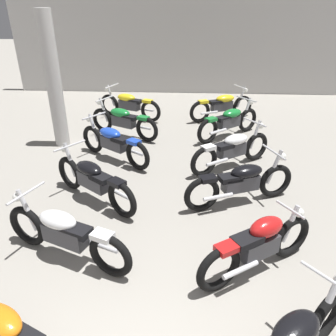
{
  "coord_description": "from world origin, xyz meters",
  "views": [
    {
      "loc": [
        0.33,
        -1.17,
        3.41
      ],
      "look_at": [
        0.0,
        4.37,
        0.55
      ],
      "focal_mm": 35.59,
      "sensor_mm": 36.0,
      "label": 1
    }
  ],
  "objects_px": {
    "motorcycle_left_row_3": "(113,142)",
    "motorcycle_right_row_4": "(229,121)",
    "motorcycle_right_row_2": "(241,182)",
    "support_pillar": "(54,82)",
    "motorcycle_left_row_1": "(65,233)",
    "motorcycle_left_row_5": "(129,104)",
    "motorcycle_right_row_3": "(232,149)",
    "motorcycle_right_row_1": "(259,245)",
    "motorcycle_left_row_2": "(93,180)",
    "motorcycle_left_row_4": "(123,120)",
    "motorcycle_right_row_5": "(222,105)"
  },
  "relations": [
    {
      "from": "motorcycle_left_row_2",
      "to": "motorcycle_left_row_1",
      "type": "bearing_deg",
      "value": -90.02
    },
    {
      "from": "motorcycle_right_row_5",
      "to": "motorcycle_left_row_4",
      "type": "bearing_deg",
      "value": -150.54
    },
    {
      "from": "motorcycle_right_row_5",
      "to": "motorcycle_right_row_3",
      "type": "bearing_deg",
      "value": -91.11
    },
    {
      "from": "motorcycle_right_row_2",
      "to": "motorcycle_right_row_5",
      "type": "bearing_deg",
      "value": 89.23
    },
    {
      "from": "motorcycle_right_row_1",
      "to": "motorcycle_left_row_4",
      "type": "bearing_deg",
      "value": 119.03
    },
    {
      "from": "motorcycle_left_row_1",
      "to": "motorcycle_right_row_1",
      "type": "distance_m",
      "value": 2.68
    },
    {
      "from": "motorcycle_right_row_2",
      "to": "motorcycle_left_row_3",
      "type": "bearing_deg",
      "value": 147.82
    },
    {
      "from": "motorcycle_left_row_4",
      "to": "motorcycle_left_row_3",
      "type": "bearing_deg",
      "value": -88.35
    },
    {
      "from": "motorcycle_right_row_1",
      "to": "motorcycle_left_row_2",
      "type": "bearing_deg",
      "value": 148.61
    },
    {
      "from": "motorcycle_left_row_1",
      "to": "motorcycle_left_row_3",
      "type": "relative_size",
      "value": 1.12
    },
    {
      "from": "motorcycle_right_row_2",
      "to": "motorcycle_left_row_5",
      "type": "bearing_deg",
      "value": 120.85
    },
    {
      "from": "motorcycle_right_row_1",
      "to": "motorcycle_right_row_3",
      "type": "bearing_deg",
      "value": 90.04
    },
    {
      "from": "motorcycle_left_row_3",
      "to": "motorcycle_right_row_4",
      "type": "height_order",
      "value": "same"
    },
    {
      "from": "motorcycle_left_row_3",
      "to": "motorcycle_right_row_5",
      "type": "xyz_separation_m",
      "value": [
        2.74,
        3.07,
        0.0
      ]
    },
    {
      "from": "support_pillar",
      "to": "motorcycle_right_row_3",
      "type": "xyz_separation_m",
      "value": [
        4.2,
        -1.09,
        -1.15
      ]
    },
    {
      "from": "motorcycle_right_row_3",
      "to": "motorcycle_left_row_3",
      "type": "bearing_deg",
      "value": 175.31
    },
    {
      "from": "motorcycle_left_row_4",
      "to": "motorcycle_left_row_5",
      "type": "height_order",
      "value": "same"
    },
    {
      "from": "motorcycle_left_row_2",
      "to": "motorcycle_left_row_5",
      "type": "relative_size",
      "value": 0.88
    },
    {
      "from": "support_pillar",
      "to": "motorcycle_left_row_4",
      "type": "xyz_separation_m",
      "value": [
        1.49,
        0.64,
        -1.15
      ]
    },
    {
      "from": "motorcycle_left_row_3",
      "to": "motorcycle_right_row_4",
      "type": "xyz_separation_m",
      "value": [
        2.79,
        1.61,
        0.0
      ]
    },
    {
      "from": "motorcycle_left_row_1",
      "to": "motorcycle_right_row_1",
      "type": "xyz_separation_m",
      "value": [
        2.68,
        -0.1,
        0.01
      ]
    },
    {
      "from": "motorcycle_left_row_2",
      "to": "motorcycle_left_row_5",
      "type": "xyz_separation_m",
      "value": [
        -0.13,
        4.77,
        0.0
      ]
    },
    {
      "from": "motorcycle_right_row_1",
      "to": "motorcycle_right_row_4",
      "type": "distance_m",
      "value": 5.0
    },
    {
      "from": "motorcycle_right_row_4",
      "to": "motorcycle_right_row_3",
      "type": "bearing_deg",
      "value": -93.83
    },
    {
      "from": "motorcycle_left_row_2",
      "to": "motorcycle_right_row_5",
      "type": "distance_m",
      "value": 5.55
    },
    {
      "from": "motorcycle_right_row_1",
      "to": "motorcycle_right_row_4",
      "type": "relative_size",
      "value": 0.98
    },
    {
      "from": "motorcycle_left_row_5",
      "to": "motorcycle_left_row_4",
      "type": "bearing_deg",
      "value": -86.55
    },
    {
      "from": "motorcycle_right_row_5",
      "to": "motorcycle_left_row_3",
      "type": "bearing_deg",
      "value": -131.66
    },
    {
      "from": "motorcycle_right_row_3",
      "to": "support_pillar",
      "type": "bearing_deg",
      "value": 165.52
    },
    {
      "from": "motorcycle_left_row_1",
      "to": "motorcycle_left_row_2",
      "type": "relative_size",
      "value": 1.14
    },
    {
      "from": "motorcycle_right_row_2",
      "to": "motorcycle_right_row_1",
      "type": "bearing_deg",
      "value": -89.93
    },
    {
      "from": "motorcycle_right_row_2",
      "to": "motorcycle_right_row_4",
      "type": "bearing_deg",
      "value": 87.88
    },
    {
      "from": "motorcycle_left_row_2",
      "to": "motorcycle_right_row_2",
      "type": "xyz_separation_m",
      "value": [
        2.68,
        0.07,
        0.0
      ]
    },
    {
      "from": "motorcycle_right_row_1",
      "to": "motorcycle_left_row_1",
      "type": "bearing_deg",
      "value": 177.97
    },
    {
      "from": "support_pillar",
      "to": "motorcycle_left_row_3",
      "type": "distance_m",
      "value": 2.1
    },
    {
      "from": "motorcycle_right_row_1",
      "to": "motorcycle_right_row_2",
      "type": "bearing_deg",
      "value": 90.07
    },
    {
      "from": "support_pillar",
      "to": "motorcycle_left_row_2",
      "type": "height_order",
      "value": "support_pillar"
    },
    {
      "from": "support_pillar",
      "to": "motorcycle_left_row_1",
      "type": "xyz_separation_m",
      "value": [
        1.52,
        -4.16,
        -1.15
      ]
    },
    {
      "from": "support_pillar",
      "to": "motorcycle_left_row_3",
      "type": "relative_size",
      "value": 1.75
    },
    {
      "from": "motorcycle_left_row_5",
      "to": "motorcycle_right_row_2",
      "type": "bearing_deg",
      "value": -59.15
    },
    {
      "from": "motorcycle_left_row_5",
      "to": "motorcycle_right_row_3",
      "type": "relative_size",
      "value": 1.11
    },
    {
      "from": "motorcycle_left_row_5",
      "to": "motorcycle_right_row_1",
      "type": "height_order",
      "value": "motorcycle_left_row_5"
    },
    {
      "from": "motorcycle_left_row_3",
      "to": "motorcycle_right_row_3",
      "type": "bearing_deg",
      "value": -4.69
    },
    {
      "from": "motorcycle_left_row_4",
      "to": "motorcycle_right_row_2",
      "type": "bearing_deg",
      "value": -49.56
    },
    {
      "from": "motorcycle_left_row_3",
      "to": "motorcycle_left_row_4",
      "type": "bearing_deg",
      "value": 91.65
    },
    {
      "from": "motorcycle_right_row_2",
      "to": "motorcycle_right_row_3",
      "type": "xyz_separation_m",
      "value": [
        -0.0,
        1.46,
        0.0
      ]
    },
    {
      "from": "motorcycle_right_row_1",
      "to": "motorcycle_right_row_2",
      "type": "height_order",
      "value": "motorcycle_right_row_2"
    },
    {
      "from": "motorcycle_left_row_1",
      "to": "motorcycle_left_row_5",
      "type": "distance_m",
      "value": 6.31
    },
    {
      "from": "motorcycle_left_row_1",
      "to": "motorcycle_left_row_3",
      "type": "height_order",
      "value": "same"
    },
    {
      "from": "motorcycle_right_row_2",
      "to": "motorcycle_right_row_4",
      "type": "height_order",
      "value": "same"
    }
  ]
}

